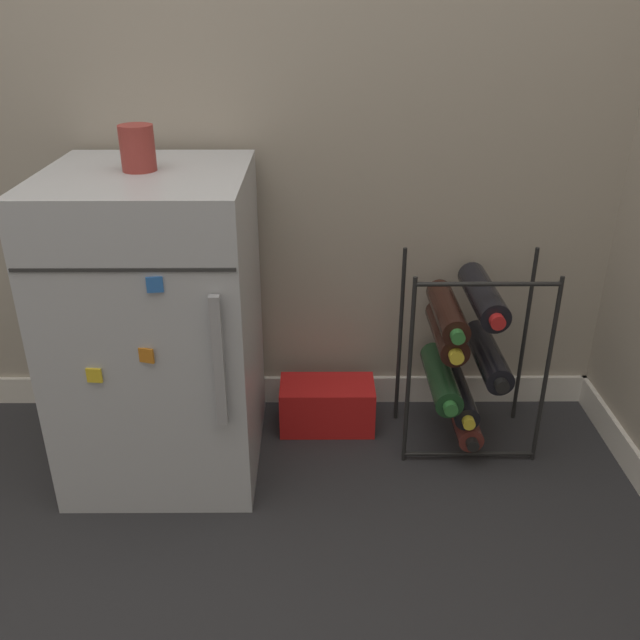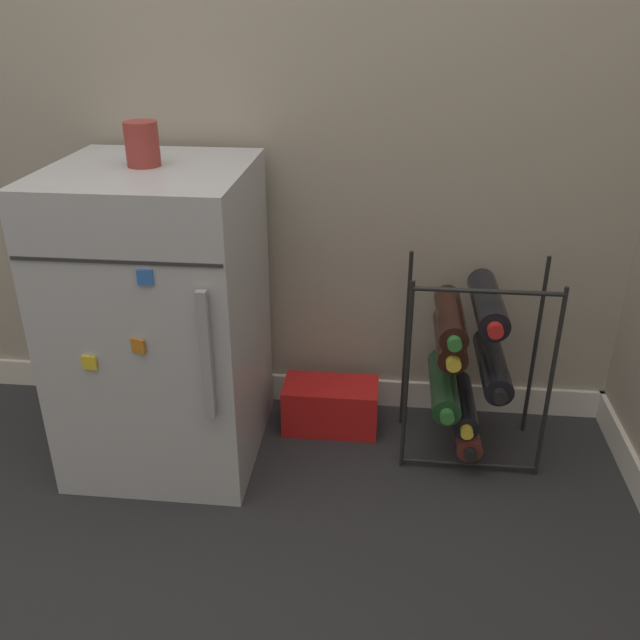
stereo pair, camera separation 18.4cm
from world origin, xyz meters
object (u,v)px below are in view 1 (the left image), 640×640
Objects in this scene: mini_fridge at (160,326)px; soda_box at (327,405)px; fridge_top_cup at (137,148)px; wine_rack at (462,353)px.

mini_fridge is 0.58m from soda_box.
mini_fridge is 7.69× the size of fridge_top_cup.
fridge_top_cup reaches higher than mini_fridge.
fridge_top_cup is (-0.01, 0.01, 0.47)m from mini_fridge.
soda_box is at bearing 169.78° from wine_rack.
wine_rack is 1.03m from fridge_top_cup.
wine_rack is 1.99× the size of soda_box.
wine_rack is at bearing 3.92° from fridge_top_cup.
mini_fridge is 2.89× the size of soda_box.
fridge_top_cup is at bearing -176.08° from wine_rack.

